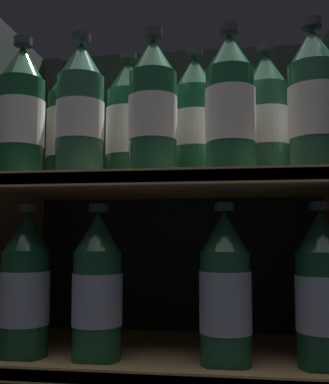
# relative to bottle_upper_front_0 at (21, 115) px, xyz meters

# --- Properties ---
(fridge_back_wall) EXTENTS (0.67, 0.02, 0.84)m
(fridge_back_wall) POSITION_rel_bottle_upper_front_0_xyz_m (0.25, 0.25, -0.22)
(fridge_back_wall) COLOR black
(fridge_back_wall) RESTS_ON ground_plane
(fridge_side_left) EXTENTS (0.02, 0.34, 0.84)m
(fridge_side_left) POSITION_rel_bottle_upper_front_0_xyz_m (-0.08, 0.09, -0.22)
(fridge_side_left) COLOR black
(fridge_side_left) RESTS_ON ground_plane
(shelf_lower) EXTENTS (0.63, 0.30, 0.23)m
(shelf_lower) POSITION_rel_bottle_upper_front_0_xyz_m (0.25, 0.08, -0.45)
(shelf_lower) COLOR tan
(shelf_lower) RESTS_ON ground_plane
(shelf_upper) EXTENTS (0.63, 0.30, 0.53)m
(shelf_upper) POSITION_rel_bottle_upper_front_0_xyz_m (0.25, 0.08, -0.25)
(shelf_upper) COLOR tan
(shelf_upper) RESTS_ON ground_plane
(bottle_upper_front_0) EXTENTS (0.08, 0.08, 0.25)m
(bottle_upper_front_0) POSITION_rel_bottle_upper_front_0_xyz_m (0.00, 0.00, 0.00)
(bottle_upper_front_0) COLOR #194C2D
(bottle_upper_front_0) RESTS_ON shelf_upper
(bottle_upper_front_1) EXTENTS (0.08, 0.08, 0.25)m
(bottle_upper_front_1) POSITION_rel_bottle_upper_front_0_xyz_m (0.11, -0.00, 0.00)
(bottle_upper_front_1) COLOR #285B42
(bottle_upper_front_1) RESTS_ON shelf_upper
(bottle_upper_front_2) EXTENTS (0.08, 0.08, 0.25)m
(bottle_upper_front_2) POSITION_rel_bottle_upper_front_0_xyz_m (0.23, 0.00, 0.00)
(bottle_upper_front_2) COLOR #1E5638
(bottle_upper_front_2) RESTS_ON shelf_upper
(bottle_upper_front_3) EXTENTS (0.08, 0.08, 0.25)m
(bottle_upper_front_3) POSITION_rel_bottle_upper_front_0_xyz_m (0.36, -0.00, -0.00)
(bottle_upper_front_3) COLOR #1E5638
(bottle_upper_front_3) RESTS_ON shelf_upper
(bottle_upper_front_4) EXTENTS (0.08, 0.08, 0.25)m
(bottle_upper_front_4) POSITION_rel_bottle_upper_front_0_xyz_m (0.49, -0.00, -0.00)
(bottle_upper_front_4) COLOR #285B42
(bottle_upper_front_4) RESTS_ON shelf_upper
(bottle_upper_back_0) EXTENTS (0.08, 0.08, 0.25)m
(bottle_upper_back_0) POSITION_rel_bottle_upper_front_0_xyz_m (0.05, 0.09, -0.00)
(bottle_upper_back_0) COLOR #194C2D
(bottle_upper_back_0) RESTS_ON shelf_upper
(bottle_upper_back_1) EXTENTS (0.08, 0.08, 0.25)m
(bottle_upper_back_1) POSITION_rel_bottle_upper_front_0_xyz_m (0.17, 0.09, -0.00)
(bottle_upper_back_1) COLOR #1E5638
(bottle_upper_back_1) RESTS_ON shelf_upper
(bottle_upper_back_2) EXTENTS (0.08, 0.08, 0.25)m
(bottle_upper_back_2) POSITION_rel_bottle_upper_front_0_xyz_m (0.30, 0.09, 0.00)
(bottle_upper_back_2) COLOR #1E5638
(bottle_upper_back_2) RESTS_ON shelf_upper
(bottle_upper_back_3) EXTENTS (0.08, 0.08, 0.25)m
(bottle_upper_back_3) POSITION_rel_bottle_upper_front_0_xyz_m (0.43, 0.09, 0.00)
(bottle_upper_back_3) COLOR #285B42
(bottle_upper_back_3) RESTS_ON shelf_upper
(bottle_lower_front_0) EXTENTS (0.08, 0.08, 0.25)m
(bottle_lower_front_0) POSITION_rel_bottle_upper_front_0_xyz_m (0.02, -0.00, -0.30)
(bottle_lower_front_0) COLOR #144228
(bottle_lower_front_0) RESTS_ON shelf_lower
(bottle_lower_front_1) EXTENTS (0.08, 0.08, 0.25)m
(bottle_lower_front_1) POSITION_rel_bottle_upper_front_0_xyz_m (0.14, -0.00, -0.30)
(bottle_lower_front_1) COLOR #194C2D
(bottle_lower_front_1) RESTS_ON shelf_lower
(bottle_lower_front_2) EXTENTS (0.08, 0.08, 0.25)m
(bottle_lower_front_2) POSITION_rel_bottle_upper_front_0_xyz_m (0.35, -0.00, -0.30)
(bottle_lower_front_2) COLOR #194C2D
(bottle_lower_front_2) RESTS_ON shelf_lower
(bottle_lower_front_3) EXTENTS (0.08, 0.08, 0.25)m
(bottle_lower_front_3) POSITION_rel_bottle_upper_front_0_xyz_m (0.50, -0.00, -0.30)
(bottle_lower_front_3) COLOR #144228
(bottle_lower_front_3) RESTS_ON shelf_lower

